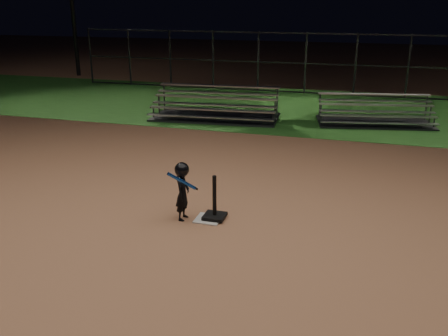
% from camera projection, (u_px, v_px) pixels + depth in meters
% --- Properties ---
extents(ground, '(80.00, 80.00, 0.00)m').
position_uv_depth(ground, '(208.00, 220.00, 8.78)').
color(ground, '#AD714E').
rests_on(ground, ground).
extents(grass_strip, '(60.00, 8.00, 0.01)m').
position_uv_depth(grass_strip, '(293.00, 108.00, 17.86)').
color(grass_strip, '#22561C').
rests_on(grass_strip, ground).
extents(home_plate, '(0.45, 0.45, 0.02)m').
position_uv_depth(home_plate, '(208.00, 219.00, 8.78)').
color(home_plate, beige).
rests_on(home_plate, ground).
extents(batting_tee, '(0.38, 0.38, 0.80)m').
position_uv_depth(batting_tee, '(215.00, 210.00, 8.76)').
color(batting_tee, black).
rests_on(batting_tee, home_plate).
extents(child_batter, '(0.47, 0.50, 1.07)m').
position_uv_depth(child_batter, '(182.00, 189.00, 8.63)').
color(child_batter, black).
rests_on(child_batter, ground).
extents(bleacher_left, '(4.24, 2.29, 1.01)m').
position_uv_depth(bleacher_left, '(215.00, 112.00, 16.22)').
color(bleacher_left, '#B0AFB4').
rests_on(bleacher_left, ground).
extents(bleacher_right, '(3.78, 2.34, 0.86)m').
position_uv_depth(bleacher_right, '(375.00, 118.00, 15.53)').
color(bleacher_right, silver).
rests_on(bleacher_right, ground).
extents(backstop_fence, '(20.08, 0.08, 2.50)m').
position_uv_depth(backstop_fence, '(306.00, 63.00, 20.18)').
color(backstop_fence, '#38383D').
rests_on(backstop_fence, ground).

